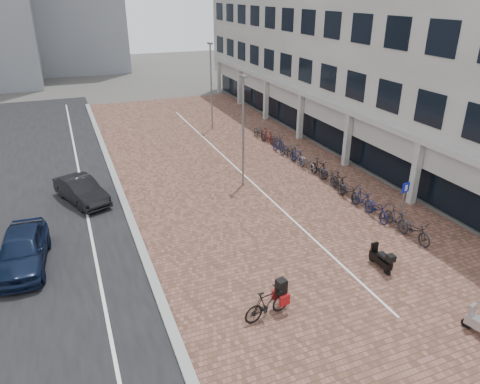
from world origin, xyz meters
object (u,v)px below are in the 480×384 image
object	(u,v)px
car_dark	(81,190)
parking_sign	(404,198)
scooter_mid	(381,258)
hero_bike	(268,303)
car_navy	(22,250)

from	to	relation	value
car_dark	parking_sign	distance (m)	16.06
car_dark	parking_sign	world-z (taller)	parking_sign
scooter_mid	parking_sign	xyz separation A→B (m)	(3.10, 2.53, 1.00)
scooter_mid	car_dark	bearing A→B (deg)	136.28
hero_bike	car_dark	bearing A→B (deg)	12.74
car_dark	parking_sign	xyz separation A→B (m)	(13.68, -8.36, 0.82)
car_navy	car_dark	distance (m)	6.01
hero_bike	scooter_mid	world-z (taller)	hero_bike
car_navy	hero_bike	distance (m)	10.08
car_navy	parking_sign	distance (m)	16.55
car_navy	scooter_mid	xyz separation A→B (m)	(13.17, -5.47, -0.29)
car_navy	scooter_mid	size ratio (longest dim) A/B	3.25
car_dark	parking_sign	size ratio (longest dim) A/B	1.78
scooter_mid	parking_sign	world-z (taller)	parking_sign
car_navy	car_dark	bearing A→B (deg)	69.14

